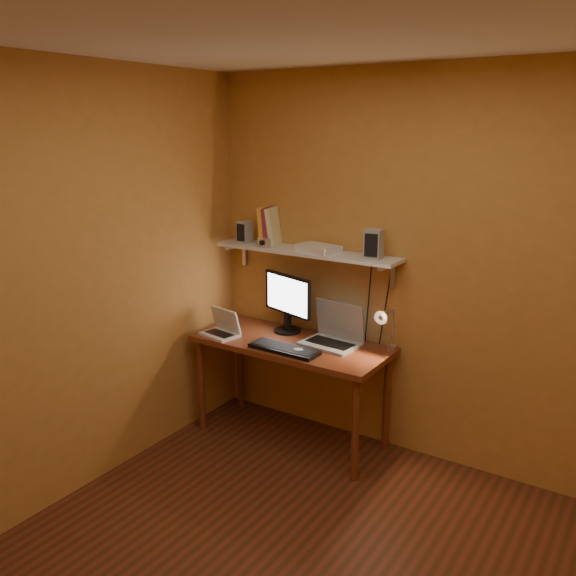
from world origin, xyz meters
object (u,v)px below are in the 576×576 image
Objects in this scene: desk at (291,353)px; shelf_camera at (264,242)px; mouse at (298,351)px; router at (318,248)px; keyboard at (284,349)px; speaker_right at (374,244)px; speaker_left at (245,232)px; netbook at (222,328)px; laptop at (335,333)px; monitor at (287,300)px; desk_lamp at (386,325)px; wall_shelf at (306,252)px.

desk is 12.59× the size of shelf_camera.
mouse is 0.85m from shelf_camera.
router is (-0.06, 0.35, 0.63)m from mouse.
speaker_right is at bearing 40.01° from keyboard.
keyboard is 4.45× the size of shelf_camera.
desk is at bearing 110.38° from keyboard.
speaker_left is at bearing 173.38° from speaker_right.
router is at bearing 84.87° from keyboard.
netbook is 1.80× the size of speaker_left.
laptop is 0.38m from keyboard.
speaker_left reaches higher than monitor.
keyboard is at bearing -152.65° from desk_lamp.
laptop is at bearing 56.81° from keyboard.
desk_lamp is at bearing 28.75° from keyboard.
speaker_left is at bearing 144.23° from mouse.
monitor reaches higher than netbook.
mouse is 0.34× the size of router.
desk is at bearing -14.97° from speaker_left.
speaker_left is (-0.39, 0.02, 0.46)m from monitor.
keyboard is at bearing -96.53° from router.
shelf_camera is at bearing 177.47° from speaker_right.
laptop is 0.41m from desk_lamp.
shelf_camera is at bearing -167.26° from wall_shelf.
speaker_left is (-0.53, -0.01, 0.10)m from wall_shelf.
shelf_camera is (-0.48, 0.29, 0.64)m from mouse.
desk is 0.26m from mouse.
desk is at bearing -167.30° from speaker_right.
desk_lamp is 1.07m from shelf_camera.
router reaches higher than wall_shelf.
router reaches higher than monitor.
speaker_left is at bearing 149.69° from keyboard.
mouse is at bearing 7.72° from keyboard.
desk is 0.82m from shelf_camera.
speaker_right is at bearing -1.06° from wall_shelf.
netbook is at bearing -154.24° from laptop.
wall_shelf is at bearing 5.32° from speaker_left.
netbook is 0.56m from keyboard.
netbook is 1.03× the size of router.
desk is 0.22m from keyboard.
router reaches higher than keyboard.
wall_shelf is 0.77m from desk_lamp.
laptop is 1.08× the size of desk_lamp.
netbook is 1.26m from speaker_right.
router is at bearing -7.21° from wall_shelf.
wall_shelf is at bearing 28.11° from monitor.
monitor is at bearing 52.57° from netbook.
keyboard is (0.55, -0.03, -0.04)m from netbook.
keyboard is (0.06, -0.38, -0.60)m from wall_shelf.
monitor is 4.17× the size of shelf_camera.
netbook is at bearing 178.76° from keyboard.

